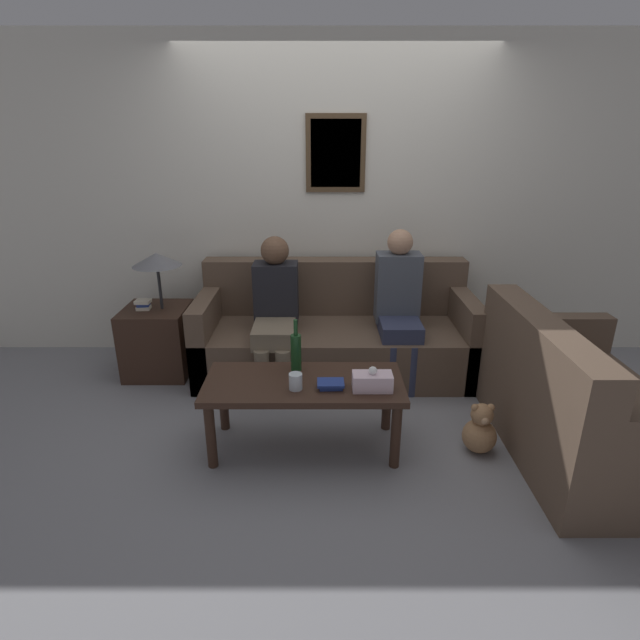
% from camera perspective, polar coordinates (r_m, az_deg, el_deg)
% --- Properties ---
extents(ground_plane, '(16.00, 16.00, 0.00)m').
position_cam_1_polar(ground_plane, '(3.76, 1.72, -9.02)').
color(ground_plane, gray).
extents(wall_back, '(9.00, 0.08, 2.60)m').
position_cam_1_polar(wall_back, '(4.29, 1.47, 13.19)').
color(wall_back, silver).
rests_on(wall_back, ground_plane).
extents(couch_main, '(2.19, 0.88, 0.87)m').
position_cam_1_polar(couch_main, '(4.10, 1.52, -1.74)').
color(couch_main, brown).
rests_on(couch_main, ground_plane).
extents(couch_side, '(0.88, 1.44, 0.87)m').
position_cam_1_polar(couch_side, '(3.42, 27.11, -8.95)').
color(couch_side, brown).
rests_on(couch_side, ground_plane).
extents(coffee_table, '(1.20, 0.53, 0.46)m').
position_cam_1_polar(coffee_table, '(3.05, -2.07, -8.04)').
color(coffee_table, '#382319').
rests_on(coffee_table, ground_plane).
extents(side_table_with_lamp, '(0.50, 0.50, 1.00)m').
position_cam_1_polar(side_table_with_lamp, '(4.23, -18.24, -1.47)').
color(side_table_with_lamp, '#382319').
rests_on(side_table_with_lamp, ground_plane).
extents(wine_bottle, '(0.07, 0.07, 0.34)m').
position_cam_1_polar(wine_bottle, '(3.10, -2.99, -3.60)').
color(wine_bottle, '#19421E').
rests_on(wine_bottle, coffee_table).
extents(drinking_glass, '(0.08, 0.08, 0.10)m').
position_cam_1_polar(drinking_glass, '(2.91, -3.03, -7.03)').
color(drinking_glass, silver).
rests_on(drinking_glass, coffee_table).
extents(book_stack, '(0.16, 0.12, 0.04)m').
position_cam_1_polar(book_stack, '(2.94, 1.00, -7.36)').
color(book_stack, navy).
rests_on(book_stack, coffee_table).
extents(tissue_box, '(0.23, 0.12, 0.15)m').
position_cam_1_polar(tissue_box, '(2.92, 5.78, -6.95)').
color(tissue_box, silver).
rests_on(tissue_box, coffee_table).
extents(person_left, '(0.34, 0.64, 1.13)m').
position_cam_1_polar(person_left, '(3.82, -5.38, 1.43)').
color(person_left, '#756651').
rests_on(person_left, ground_plane).
extents(person_right, '(0.34, 0.57, 1.18)m').
position_cam_1_polar(person_right, '(3.90, 8.76, 1.98)').
color(person_right, '#2D334C').
rests_on(person_right, ground_plane).
extents(teddy_bear, '(0.21, 0.21, 0.33)m').
position_cam_1_polar(teddy_bear, '(3.29, 17.59, -11.94)').
color(teddy_bear, '#A87A51').
rests_on(teddy_bear, ground_plane).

